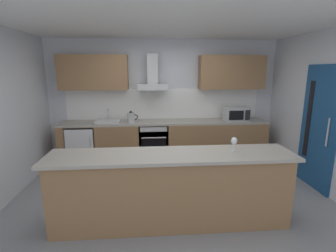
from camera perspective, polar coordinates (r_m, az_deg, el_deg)
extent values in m
cube|color=gray|center=(4.05, 0.90, -16.41)|extent=(5.93, 4.91, 0.02)
cube|color=white|center=(3.60, 1.05, 23.08)|extent=(5.93, 4.91, 0.02)
cube|color=silver|center=(5.59, -1.04, 5.90)|extent=(5.93, 0.12, 2.60)
cube|color=white|center=(5.53, -0.99, 5.09)|extent=(4.19, 0.02, 0.66)
cube|color=olive|center=(5.39, -0.75, -3.80)|extent=(4.34, 0.60, 0.86)
cube|color=#9E998E|center=(5.28, -0.77, 0.88)|extent=(4.34, 0.60, 0.04)
cube|color=olive|center=(3.28, 0.79, -14.59)|extent=(2.95, 0.52, 0.91)
cube|color=#9E998E|center=(3.09, 0.82, -6.71)|extent=(3.05, 0.64, 0.04)
cube|color=olive|center=(5.42, -16.67, 11.64)|extent=(1.39, 0.32, 0.70)
cube|color=olive|center=(5.60, 14.34, 11.79)|extent=(1.39, 0.32, 0.70)
cube|color=navy|center=(4.80, 31.15, -0.42)|extent=(0.04, 0.85, 2.05)
cube|color=black|center=(4.95, 29.47, 1.35)|extent=(0.01, 0.11, 1.31)
cylinder|color=#B7BABC|center=(4.56, 32.69, -1.20)|extent=(0.03, 0.03, 0.45)
cube|color=slate|center=(5.35, -3.34, -3.61)|extent=(0.60, 0.56, 0.80)
cube|color=black|center=(5.09, -3.25, -5.22)|extent=(0.50, 0.02, 0.48)
cube|color=#B7BABC|center=(4.98, -3.31, -0.80)|extent=(0.54, 0.02, 0.09)
cylinder|color=#B7BABC|center=(4.99, -3.27, -2.71)|extent=(0.49, 0.02, 0.02)
cube|color=white|center=(5.53, -18.78, -4.11)|extent=(0.58, 0.56, 0.85)
cube|color=silver|center=(5.27, -19.54, -5.02)|extent=(0.55, 0.02, 0.80)
cylinder|color=#B7BABC|center=(5.18, -17.26, -4.64)|extent=(0.02, 0.02, 0.38)
cube|color=#B7BABC|center=(5.51, 15.28, 2.74)|extent=(0.50, 0.36, 0.30)
cube|color=black|center=(5.32, 15.36, 2.38)|extent=(0.30, 0.02, 0.19)
cube|color=black|center=(5.40, 17.75, 2.38)|extent=(0.10, 0.01, 0.21)
cube|color=silver|center=(5.31, -13.54, 1.05)|extent=(0.50, 0.40, 0.04)
cylinder|color=#B7BABC|center=(5.41, -13.40, 2.44)|extent=(0.03, 0.03, 0.26)
cylinder|color=#B7BABC|center=(5.31, -13.59, 3.56)|extent=(0.03, 0.16, 0.03)
cylinder|color=#B7BABC|center=(5.20, -8.47, 1.91)|extent=(0.15, 0.15, 0.20)
sphere|color=black|center=(5.18, -8.51, 3.12)|extent=(0.06, 0.06, 0.06)
cone|color=#B7BABC|center=(5.20, -9.58, 2.32)|extent=(0.09, 0.04, 0.07)
torus|color=black|center=(5.19, -7.48, 2.03)|extent=(0.11, 0.02, 0.11)
cube|color=#B7BABC|center=(5.25, -3.52, 8.95)|extent=(0.62, 0.45, 0.12)
cube|color=#B7BABC|center=(5.29, -3.59, 12.88)|extent=(0.22, 0.22, 0.60)
cylinder|color=silver|center=(3.31, 14.75, -5.41)|extent=(0.07, 0.07, 0.01)
cylinder|color=silver|center=(3.29, 14.79, -4.62)|extent=(0.01, 0.01, 0.09)
ellipsoid|color=silver|center=(3.27, 14.87, -3.29)|extent=(0.08, 0.08, 0.10)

